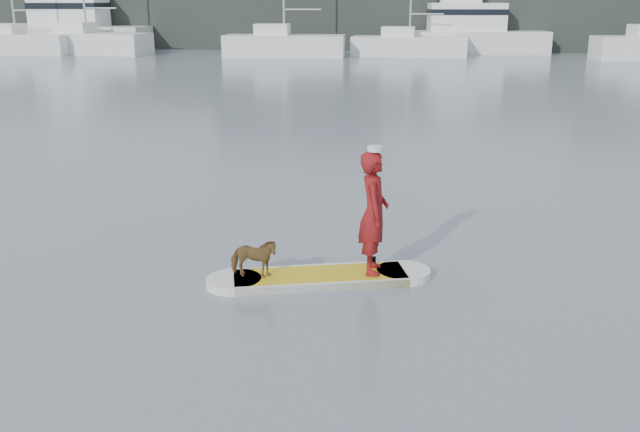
# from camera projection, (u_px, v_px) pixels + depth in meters

# --- Properties ---
(ground) EXTENTS (140.00, 140.00, 0.00)m
(ground) POSITION_uv_depth(u_px,v_px,m) (412.00, 396.00, 7.41)
(ground) COLOR slate
(ground) RESTS_ON ground
(paddleboard) EXTENTS (3.21, 1.47, 0.12)m
(paddleboard) POSITION_uv_depth(u_px,v_px,m) (320.00, 278.00, 10.39)
(paddleboard) COLOR gold
(paddleboard) RESTS_ON ground
(paddler) EXTENTS (0.49, 0.69, 1.80)m
(paddler) POSITION_uv_depth(u_px,v_px,m) (374.00, 213.00, 10.21)
(paddler) COLOR maroon
(paddler) RESTS_ON paddleboard
(white_cap) EXTENTS (0.22, 0.22, 0.07)m
(white_cap) POSITION_uv_depth(u_px,v_px,m) (375.00, 149.00, 9.94)
(white_cap) COLOR silver
(white_cap) RESTS_ON paddler
(dog) EXTENTS (0.70, 0.34, 0.58)m
(dog) POSITION_uv_depth(u_px,v_px,m) (253.00, 258.00, 10.16)
(dog) COLOR brown
(dog) RESTS_ON paddleboard
(paddle) EXTENTS (0.11, 0.30, 2.00)m
(paddle) POSITION_uv_depth(u_px,v_px,m) (373.00, 222.00, 10.50)
(paddle) COLOR black
(paddle) RESTS_ON ground
(sailboat_a) EXTENTS (8.66, 3.24, 12.34)m
(sailboat_a) POSITION_uv_depth(u_px,v_px,m) (16.00, 42.00, 52.09)
(sailboat_a) COLOR silver
(sailboat_a) RESTS_ON ground
(sailboat_b) EXTENTS (9.67, 4.20, 13.90)m
(sailboat_b) POSITION_uv_depth(u_px,v_px,m) (86.00, 41.00, 52.20)
(sailboat_b) COLOR silver
(sailboat_b) RESTS_ON ground
(sailboat_c) EXTENTS (8.48, 3.23, 11.98)m
(sailboat_c) POSITION_uv_depth(u_px,v_px,m) (283.00, 44.00, 49.67)
(sailboat_c) COLOR silver
(sailboat_c) RESTS_ON ground
(sailboat_d) EXTENTS (8.21, 2.90, 11.94)m
(sailboat_d) POSITION_uv_depth(u_px,v_px,m) (408.00, 44.00, 50.51)
(sailboat_d) COLOR silver
(sailboat_d) RESTS_ON ground
(motor_yacht_a) EXTENTS (10.25, 4.27, 5.97)m
(motor_yacht_a) POSITION_uv_depth(u_px,v_px,m) (473.00, 30.00, 52.42)
(motor_yacht_a) COLOR silver
(motor_yacht_a) RESTS_ON ground
(motor_yacht_b) EXTENTS (10.30, 3.70, 6.75)m
(motor_yacht_b) POSITION_uv_depth(u_px,v_px,m) (77.00, 25.00, 56.05)
(motor_yacht_b) COLOR silver
(motor_yacht_b) RESTS_ON ground
(shore_mass) EXTENTS (90.00, 6.00, 6.00)m
(shore_mass) POSITION_uv_depth(u_px,v_px,m) (422.00, 11.00, 56.73)
(shore_mass) COLOR black
(shore_mass) RESTS_ON ground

